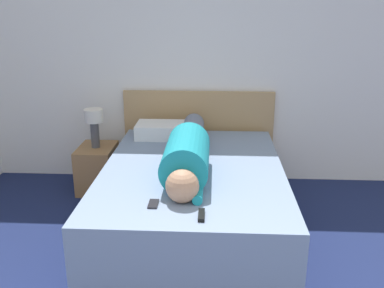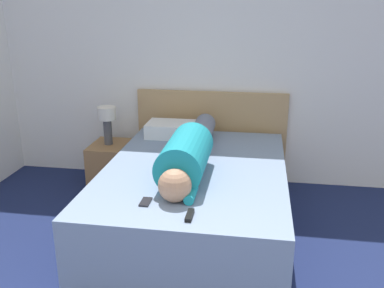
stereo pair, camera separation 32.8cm
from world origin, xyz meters
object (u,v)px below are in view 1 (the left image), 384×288
object	(u,v)px
bed	(193,199)
nightstand	(98,168)
pillow_near_headboard	(162,130)
tv_remote	(201,215)
person_lying	(188,152)
cell_phone	(153,204)
table_lamp	(94,121)

from	to	relation	value
bed	nightstand	xyz separation A→B (m)	(-1.03, 0.80, -0.06)
pillow_near_headboard	tv_remote	bearing A→B (deg)	-74.90
person_lying	cell_phone	world-z (taller)	person_lying
nightstand	cell_phone	xyz separation A→B (m)	(0.80, -1.51, 0.36)
person_lying	tv_remote	bearing A→B (deg)	-80.38
person_lying	bed	bearing A→B (deg)	57.37
bed	nightstand	bearing A→B (deg)	142.25
tv_remote	cell_phone	size ratio (longest dim) A/B	1.15
nightstand	person_lying	size ratio (longest dim) A/B	0.28
pillow_near_headboard	bed	bearing A→B (deg)	-66.39
cell_phone	tv_remote	bearing A→B (deg)	-25.01
table_lamp	tv_remote	distance (m)	2.01
pillow_near_headboard	nightstand	bearing A→B (deg)	-179.80
nightstand	pillow_near_headboard	distance (m)	0.80
person_lying	cell_phone	xyz separation A→B (m)	(-0.19, -0.65, -0.14)
pillow_near_headboard	tv_remote	xyz separation A→B (m)	(0.45, -1.66, -0.06)
tv_remote	bed	bearing A→B (deg)	96.44
bed	cell_phone	bearing A→B (deg)	-108.03
nightstand	person_lying	xyz separation A→B (m)	(1.00, -0.86, 0.50)
person_lying	table_lamp	bearing A→B (deg)	139.17
nightstand	cell_phone	size ratio (longest dim) A/B	3.72
nightstand	person_lying	world-z (taller)	person_lying
bed	person_lying	world-z (taller)	person_lying
person_lying	cell_phone	bearing A→B (deg)	-106.50
person_lying	pillow_near_headboard	bearing A→B (deg)	109.92
nightstand	tv_remote	world-z (taller)	tv_remote
bed	table_lamp	distance (m)	1.38
tv_remote	cell_phone	xyz separation A→B (m)	(-0.33, 0.15, -0.01)
bed	tv_remote	distance (m)	0.91
bed	person_lying	distance (m)	0.44
nightstand	table_lamp	world-z (taller)	table_lamp
person_lying	tv_remote	xyz separation A→B (m)	(0.14, -0.80, -0.14)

